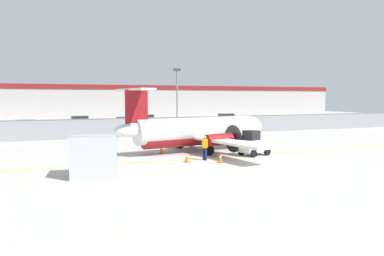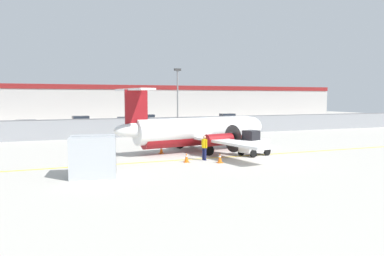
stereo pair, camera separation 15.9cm
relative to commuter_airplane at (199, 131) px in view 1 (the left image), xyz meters
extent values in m
plane|color=#BCB7AD|center=(1.25, -5.40, -1.60)|extent=(140.00, 140.00, 0.00)
cube|color=yellow|center=(1.25, -3.40, -1.60)|extent=(84.00, 0.20, 0.01)
cube|color=gray|center=(1.25, 12.60, -0.60)|extent=(98.00, 0.04, 2.00)
cylinder|color=slate|center=(1.25, 12.60, 0.45)|extent=(98.00, 0.10, 0.10)
cube|color=#38383A|center=(1.25, 24.10, -1.54)|extent=(98.00, 17.00, 0.12)
cube|color=#BCB7B2|center=(1.25, 42.60, 1.65)|extent=(91.00, 8.00, 6.50)
cube|color=maroon|center=(1.25, 38.60, 4.50)|extent=(91.00, 0.20, 0.80)
cylinder|color=white|center=(-0.23, -0.04, 0.15)|extent=(10.40, 3.61, 1.90)
ellipsoid|color=white|center=(5.07, 0.87, 0.15)|extent=(2.63, 2.18, 1.80)
ellipsoid|color=white|center=(-5.53, -0.95, 0.35)|extent=(3.02, 1.52, 1.05)
cylinder|color=maroon|center=(-0.23, -0.04, -0.37)|extent=(9.29, 3.02, 1.48)
cube|color=white|center=(-0.13, -0.02, -0.42)|extent=(4.30, 16.04, 0.18)
cylinder|color=maroon|center=(-0.38, 2.57, -0.42)|extent=(2.32, 1.26, 0.90)
cone|color=black|center=(0.76, 2.77, -0.42)|extent=(0.52, 0.51, 0.44)
cylinder|color=#262626|center=(0.91, 2.79, -0.42)|extent=(0.40, 2.08, 2.10)
cylinder|color=maroon|center=(0.51, -2.55, -0.42)|extent=(2.32, 1.26, 0.90)
cone|color=black|center=(1.64, -2.36, -0.42)|extent=(0.52, 0.51, 0.44)
cylinder|color=#262626|center=(1.79, -2.33, -0.42)|extent=(0.40, 2.08, 2.10)
cube|color=maroon|center=(-5.27, -0.91, 1.70)|extent=(1.71, 0.47, 3.10)
cube|color=white|center=(-5.40, -0.93, 3.25)|extent=(1.90, 4.92, 0.14)
cylinder|color=#59595B|center=(3.32, 0.57, -0.81)|extent=(0.16, 0.16, 0.97)
cylinder|color=black|center=(3.32, 0.57, -1.30)|extent=(0.63, 0.32, 0.60)
cylinder|color=#59595B|center=(-0.90, 2.09, -0.77)|extent=(0.16, 0.16, 0.90)
cylinder|color=black|center=(-0.90, 2.09, -1.22)|extent=(0.79, 0.35, 0.76)
cylinder|color=#59595B|center=(-0.15, -2.27, -0.77)|extent=(0.16, 0.16, 0.90)
cylinder|color=black|center=(-0.15, -2.27, -1.22)|extent=(0.79, 0.35, 0.76)
cube|color=silver|center=(2.97, -3.47, -0.87)|extent=(2.42, 1.68, 0.90)
cube|color=black|center=(2.64, -3.57, -0.07)|extent=(1.15, 1.22, 0.70)
cube|color=black|center=(4.07, -3.14, -1.17)|extent=(0.47, 1.10, 0.30)
cylinder|color=black|center=(3.52, -2.68, -1.32)|extent=(0.59, 0.33, 0.56)
cylinder|color=black|center=(3.86, -3.83, -1.32)|extent=(0.59, 0.33, 0.56)
cylinder|color=black|center=(2.08, -3.11, -1.32)|extent=(0.59, 0.33, 0.56)
cylinder|color=black|center=(2.43, -4.26, -1.32)|extent=(0.59, 0.33, 0.56)
cylinder|color=#191E4C|center=(-1.33, -3.94, -1.18)|extent=(0.20, 0.20, 0.85)
cylinder|color=#191E4C|center=(-1.27, -4.13, -1.18)|extent=(0.20, 0.20, 0.85)
cylinder|color=yellow|center=(-1.30, -4.04, -0.45)|extent=(0.43, 0.43, 0.60)
cylinder|color=yellow|center=(-1.37, -3.83, -0.42)|extent=(0.13, 0.13, 0.55)
cylinder|color=yellow|center=(-1.24, -4.25, -0.42)|extent=(0.13, 0.13, 0.55)
sphere|color=tan|center=(-1.30, -4.04, -0.01)|extent=(0.22, 0.22, 0.22)
cube|color=#B7BCC1|center=(-9.02, -6.65, -0.50)|extent=(2.70, 2.37, 2.20)
cube|color=#333338|center=(-9.02, -6.65, -0.50)|extent=(2.42, 0.48, 2.20)
cube|color=orange|center=(-3.16, -0.05, -1.58)|extent=(0.36, 0.36, 0.04)
cone|color=orange|center=(-3.16, -0.05, -1.26)|extent=(0.28, 0.28, 0.60)
cylinder|color=white|center=(-3.16, -0.05, -1.18)|extent=(0.17, 0.17, 0.08)
cube|color=orange|center=(-0.77, -5.38, -1.58)|extent=(0.36, 0.36, 0.04)
cone|color=orange|center=(-0.77, -5.38, -1.26)|extent=(0.28, 0.28, 0.60)
cylinder|color=white|center=(-0.77, -5.38, -1.18)|extent=(0.17, 0.17, 0.08)
cube|color=orange|center=(-2.74, -4.37, -1.58)|extent=(0.36, 0.36, 0.04)
cone|color=orange|center=(-2.74, -4.37, -1.26)|extent=(0.28, 0.28, 0.60)
cylinder|color=white|center=(-2.74, -4.37, -1.18)|extent=(0.17, 0.17, 0.08)
cube|color=gray|center=(-13.27, 20.33, -0.86)|extent=(4.36, 2.15, 0.80)
cube|color=#262D38|center=(-13.42, 20.32, -0.18)|extent=(2.36, 1.79, 0.56)
cylinder|color=black|center=(-11.98, 21.38, -1.18)|extent=(0.62, 0.26, 0.60)
cylinder|color=black|center=(-11.78, 19.59, -1.18)|extent=(0.62, 0.26, 0.60)
cylinder|color=black|center=(-14.76, 21.07, -1.18)|extent=(0.62, 0.26, 0.60)
cylinder|color=black|center=(-14.56, 19.29, -1.18)|extent=(0.62, 0.26, 0.60)
cube|color=red|center=(-6.81, 27.44, -0.86)|extent=(4.29, 1.94, 0.80)
cube|color=#262D38|center=(-6.66, 27.45, -0.18)|extent=(2.29, 1.69, 0.56)
cylinder|color=black|center=(-8.15, 26.46, -1.18)|extent=(0.61, 0.23, 0.60)
cylinder|color=black|center=(-8.26, 28.25, -1.18)|extent=(0.61, 0.23, 0.60)
cylinder|color=black|center=(-5.36, 26.62, -1.18)|extent=(0.61, 0.23, 0.60)
cylinder|color=black|center=(-5.46, 28.42, -1.18)|extent=(0.61, 0.23, 0.60)
cube|color=navy|center=(-1.43, 22.55, -0.86)|extent=(4.39, 2.25, 0.80)
cube|color=#262D38|center=(-1.28, 22.53, -0.18)|extent=(2.39, 1.84, 0.56)
cylinder|color=black|center=(-2.94, 21.85, -1.18)|extent=(0.62, 0.28, 0.60)
cylinder|color=black|center=(-2.70, 23.63, -1.18)|extent=(0.62, 0.28, 0.60)
cylinder|color=black|center=(-0.16, 21.47, -1.18)|extent=(0.62, 0.28, 0.60)
cylinder|color=black|center=(0.08, 23.25, -1.18)|extent=(0.62, 0.28, 0.60)
cube|color=#B28C19|center=(3.23, 28.09, -0.86)|extent=(4.22, 1.76, 0.80)
cube|color=#262D38|center=(3.08, 28.09, -0.18)|extent=(2.22, 1.59, 0.56)
cylinder|color=black|center=(4.64, 28.97, -1.18)|extent=(0.60, 0.21, 0.60)
cylinder|color=black|center=(4.62, 27.17, -1.18)|extent=(0.60, 0.21, 0.60)
cylinder|color=black|center=(1.84, 29.01, -1.18)|extent=(0.60, 0.21, 0.60)
cylinder|color=black|center=(1.82, 27.21, -1.18)|extent=(0.60, 0.21, 0.60)
cube|color=gray|center=(10.89, 18.41, -0.86)|extent=(4.25, 1.82, 0.80)
cube|color=#262D38|center=(10.74, 18.41, -0.18)|extent=(2.24, 1.62, 0.56)
cylinder|color=black|center=(12.32, 19.27, -1.18)|extent=(0.61, 0.22, 0.60)
cylinder|color=black|center=(12.27, 17.47, -1.18)|extent=(0.61, 0.22, 0.60)
cylinder|color=black|center=(9.52, 19.35, -1.18)|extent=(0.61, 0.22, 0.60)
cylinder|color=black|center=(9.47, 17.55, -1.18)|extent=(0.61, 0.22, 0.60)
cube|color=slate|center=(15.87, 26.57, -0.86)|extent=(4.21, 1.74, 0.80)
cube|color=#262D38|center=(16.02, 26.56, -0.18)|extent=(2.21, 1.58, 0.56)
cylinder|color=black|center=(14.47, 25.68, -1.18)|extent=(0.60, 0.21, 0.60)
cylinder|color=black|center=(14.48, 27.48, -1.18)|extent=(0.60, 0.21, 0.60)
cylinder|color=black|center=(17.27, 25.65, -1.18)|extent=(0.60, 0.21, 0.60)
cylinder|color=black|center=(17.28, 27.45, -1.18)|extent=(0.60, 0.21, 0.60)
cylinder|color=slate|center=(1.53, 9.48, 1.90)|extent=(0.16, 0.16, 7.00)
cube|color=#333333|center=(1.53, 9.48, 5.55)|extent=(0.70, 0.30, 0.24)
camera|label=1|loc=(-11.57, -27.23, 2.69)|focal=35.00mm
camera|label=2|loc=(-11.42, -27.29, 2.69)|focal=35.00mm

